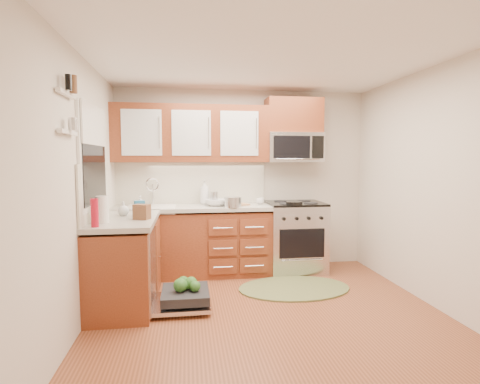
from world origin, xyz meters
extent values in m
plane|color=brown|center=(0.00, 0.00, 0.00)|extent=(3.50, 3.50, 0.00)
plane|color=white|center=(0.00, 0.00, 2.50)|extent=(3.50, 3.50, 0.00)
cube|color=beige|center=(0.00, 1.75, 1.25)|extent=(3.50, 0.04, 2.50)
cube|color=beige|center=(0.00, -1.75, 1.25)|extent=(3.50, 0.04, 2.50)
cube|color=beige|center=(-1.75, 0.00, 1.25)|extent=(0.04, 3.50, 2.50)
cube|color=beige|center=(1.75, 0.00, 1.25)|extent=(0.04, 3.50, 2.50)
cube|color=#5E2715|center=(-0.73, 1.45, 0.42)|extent=(2.05, 0.60, 0.85)
cube|color=#5E2715|center=(-1.45, 0.52, 0.42)|extent=(0.60, 1.25, 0.85)
cube|color=#B8B2A8|center=(-0.72, 1.44, 0.90)|extent=(2.07, 0.64, 0.05)
cube|color=#B8B2A8|center=(-1.44, 0.53, 0.90)|extent=(0.64, 1.27, 0.05)
cube|color=silver|center=(-0.73, 1.74, 1.21)|extent=(2.05, 0.02, 0.57)
cube|color=silver|center=(-1.74, 0.52, 1.21)|extent=(0.02, 1.25, 0.57)
cube|color=#5E2715|center=(0.68, 1.57, 2.13)|extent=(0.76, 0.35, 0.47)
cube|color=white|center=(-1.71, 0.50, 1.88)|extent=(0.02, 0.96, 0.40)
cube|color=white|center=(-1.72, -0.35, 2.05)|extent=(0.04, 0.40, 0.03)
cube|color=white|center=(-1.72, -0.35, 1.75)|extent=(0.04, 0.40, 0.03)
cylinder|color=black|center=(0.59, 1.18, 0.97)|extent=(0.28, 0.28, 0.04)
cylinder|color=silver|center=(-0.21, 1.22, 0.99)|extent=(0.25, 0.25, 0.13)
cube|color=tan|center=(-0.13, 1.40, 0.94)|extent=(0.34, 0.29, 0.02)
cylinder|color=silver|center=(-0.43, 1.51, 1.01)|extent=(0.15, 0.15, 0.18)
cylinder|color=white|center=(-1.60, 0.22, 1.06)|extent=(0.13, 0.13, 0.26)
cylinder|color=gold|center=(-1.62, 0.27, 1.04)|extent=(0.08, 0.08, 0.22)
cylinder|color=#A80E23|center=(-1.62, 0.00, 1.05)|extent=(0.09, 0.09, 0.26)
cube|color=brown|center=(-1.25, 0.39, 1.00)|extent=(0.18, 0.16, 0.15)
cube|color=#226CA0|center=(-1.30, 0.62, 1.01)|extent=(0.12, 0.10, 0.17)
imported|color=#999999|center=(-0.38, 1.41, 0.95)|extent=(0.27, 0.27, 0.06)
imported|color=#999999|center=(-0.41, 1.39, 0.97)|extent=(0.37, 0.37, 0.09)
imported|color=#999999|center=(0.20, 1.50, 0.97)|extent=(0.12, 0.12, 0.09)
imported|color=#999999|center=(-0.55, 1.58, 1.09)|extent=(0.13, 0.13, 0.33)
imported|color=#999999|center=(-1.34, 1.05, 1.01)|extent=(0.10, 0.10, 0.18)
imported|color=#999999|center=(-1.48, 0.67, 1.00)|extent=(0.13, 0.13, 0.16)
camera|label=1|loc=(-0.79, -3.50, 1.54)|focal=28.00mm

